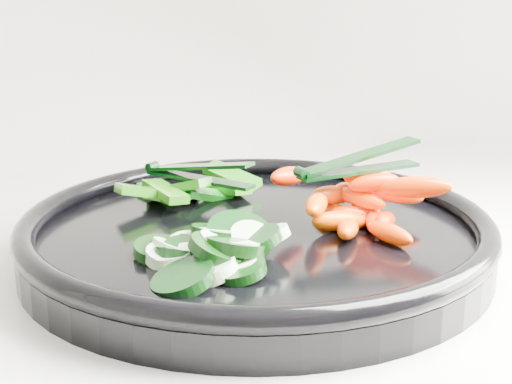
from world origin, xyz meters
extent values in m
cube|color=silver|center=(0.00, 1.70, 0.92)|extent=(2.02, 0.62, 0.03)
cylinder|color=black|center=(-0.02, 1.66, 0.94)|extent=(0.41, 0.41, 0.02)
torus|color=black|center=(-0.02, 1.66, 0.96)|extent=(0.42, 0.42, 0.02)
cylinder|color=black|center=(-0.10, 1.56, 0.96)|extent=(0.06, 0.06, 0.03)
cylinder|color=beige|center=(-0.08, 1.57, 0.96)|extent=(0.04, 0.04, 0.02)
cylinder|color=black|center=(-0.09, 1.61, 0.96)|extent=(0.05, 0.05, 0.02)
cylinder|color=beige|center=(-0.09, 1.62, 0.96)|extent=(0.04, 0.04, 0.02)
cylinder|color=black|center=(-0.08, 1.61, 0.96)|extent=(0.05, 0.05, 0.02)
cylinder|color=beige|center=(-0.08, 1.62, 0.96)|extent=(0.04, 0.04, 0.02)
cylinder|color=black|center=(-0.06, 1.57, 0.96)|extent=(0.05, 0.05, 0.02)
cylinder|color=#D6F5C4|center=(-0.06, 1.58, 0.96)|extent=(0.04, 0.04, 0.02)
cylinder|color=black|center=(-0.06, 1.64, 0.96)|extent=(0.05, 0.05, 0.02)
cylinder|color=beige|center=(-0.07, 1.63, 0.96)|extent=(0.05, 0.05, 0.02)
cylinder|color=black|center=(-0.08, 1.62, 0.96)|extent=(0.07, 0.07, 0.02)
cylinder|color=#B7D1A7|center=(-0.10, 1.60, 0.96)|extent=(0.04, 0.04, 0.01)
cylinder|color=black|center=(-0.10, 1.62, 0.96)|extent=(0.05, 0.05, 0.02)
cylinder|color=#DDF3C2|center=(-0.10, 1.61, 0.96)|extent=(0.05, 0.05, 0.02)
cylinder|color=black|center=(-0.10, 1.61, 0.96)|extent=(0.04, 0.04, 0.02)
cylinder|color=#CBEBBC|center=(-0.10, 1.60, 0.96)|extent=(0.03, 0.03, 0.02)
cylinder|color=black|center=(-0.04, 1.60, 0.97)|extent=(0.05, 0.05, 0.02)
cylinder|color=#B1CEA5|center=(-0.03, 1.60, 0.97)|extent=(0.04, 0.04, 0.02)
cylinder|color=black|center=(-0.06, 1.62, 0.97)|extent=(0.05, 0.05, 0.02)
cylinder|color=#D7FAC8|center=(-0.06, 1.62, 0.97)|extent=(0.04, 0.04, 0.01)
cylinder|color=black|center=(-0.07, 1.58, 0.97)|extent=(0.05, 0.06, 0.03)
cylinder|color=beige|center=(-0.07, 1.59, 0.97)|extent=(0.04, 0.04, 0.02)
cylinder|color=black|center=(-0.05, 1.61, 0.97)|extent=(0.07, 0.07, 0.03)
cylinder|color=beige|center=(-0.04, 1.60, 0.97)|extent=(0.04, 0.04, 0.02)
cylinder|color=black|center=(-0.06, 1.59, 0.97)|extent=(0.06, 0.06, 0.02)
cylinder|color=beige|center=(-0.05, 1.59, 0.97)|extent=(0.04, 0.04, 0.01)
ellipsoid|color=#FF3100|center=(0.07, 1.64, 0.96)|extent=(0.03, 0.04, 0.02)
ellipsoid|color=#E95E00|center=(0.04, 1.64, 0.96)|extent=(0.05, 0.02, 0.02)
ellipsoid|color=#EF4F00|center=(0.07, 1.60, 0.96)|extent=(0.03, 0.05, 0.02)
ellipsoid|color=#F74B00|center=(0.04, 1.67, 0.96)|extent=(0.03, 0.04, 0.02)
ellipsoid|color=#FF2600|center=(0.08, 1.63, 0.96)|extent=(0.04, 0.05, 0.02)
ellipsoid|color=#F55E00|center=(0.04, 1.62, 0.96)|extent=(0.04, 0.05, 0.02)
ellipsoid|color=#FC2500|center=(0.06, 1.65, 0.96)|extent=(0.05, 0.03, 0.03)
ellipsoid|color=#DF5000|center=(0.09, 1.70, 0.96)|extent=(0.02, 0.05, 0.02)
ellipsoid|color=#FA1A00|center=(0.05, 1.70, 0.96)|extent=(0.02, 0.05, 0.02)
ellipsoid|color=#FF4D00|center=(0.02, 1.64, 0.98)|extent=(0.04, 0.06, 0.02)
ellipsoid|color=#F12E00|center=(0.08, 1.69, 0.98)|extent=(0.04, 0.06, 0.03)
ellipsoid|color=#F82300|center=(0.06, 1.67, 0.98)|extent=(0.04, 0.04, 0.02)
ellipsoid|color=#FF3D00|center=(0.06, 1.65, 0.98)|extent=(0.04, 0.05, 0.02)
ellipsoid|color=#DD4B00|center=(0.04, 1.66, 0.98)|extent=(0.05, 0.03, 0.02)
ellipsoid|color=#F94400|center=(0.09, 1.66, 0.98)|extent=(0.05, 0.03, 0.02)
ellipsoid|color=#FE2A00|center=(0.07, 1.64, 0.99)|extent=(0.04, 0.03, 0.02)
ellipsoid|color=#E93500|center=(0.01, 1.68, 0.99)|extent=(0.05, 0.04, 0.02)
ellipsoid|color=#FF4E00|center=(0.07, 1.66, 0.99)|extent=(0.04, 0.03, 0.02)
ellipsoid|color=#F96300|center=(0.10, 1.62, 0.99)|extent=(0.06, 0.05, 0.03)
cube|color=#1C710A|center=(-0.06, 1.76, 0.96)|extent=(0.04, 0.05, 0.02)
cube|color=#0B750F|center=(-0.04, 1.75, 0.96)|extent=(0.05, 0.03, 0.02)
cube|color=#116C0A|center=(-0.02, 1.76, 0.96)|extent=(0.03, 0.05, 0.02)
cube|color=#106F0A|center=(-0.08, 1.77, 0.96)|extent=(0.04, 0.06, 0.01)
cube|color=#26720A|center=(-0.09, 1.76, 0.96)|extent=(0.03, 0.06, 0.02)
cube|color=#196109|center=(-0.07, 1.75, 0.97)|extent=(0.06, 0.06, 0.03)
cube|color=#24690A|center=(-0.10, 1.74, 0.97)|extent=(0.06, 0.03, 0.02)
cube|color=#236509|center=(-0.08, 1.74, 0.97)|extent=(0.04, 0.06, 0.01)
cube|color=#226D0A|center=(-0.02, 1.77, 0.97)|extent=(0.05, 0.06, 0.02)
cylinder|color=black|center=(0.01, 1.64, 1.00)|extent=(0.01, 0.01, 0.01)
cube|color=black|center=(0.06, 1.66, 1.00)|extent=(0.11, 0.04, 0.00)
cube|color=black|center=(0.06, 1.66, 1.01)|extent=(0.11, 0.04, 0.02)
cylinder|color=black|center=(-0.09, 1.79, 0.98)|extent=(0.01, 0.01, 0.01)
cube|color=black|center=(-0.05, 1.75, 0.97)|extent=(0.09, 0.09, 0.00)
cube|color=black|center=(-0.05, 1.75, 0.99)|extent=(0.09, 0.09, 0.02)
camera|label=1|loc=(-0.16, 1.14, 1.14)|focal=50.00mm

